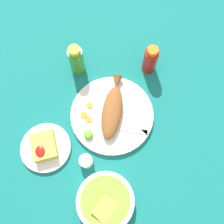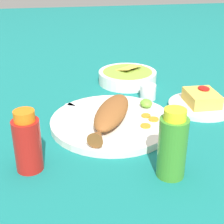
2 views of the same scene
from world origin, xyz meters
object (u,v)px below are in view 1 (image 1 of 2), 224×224
at_px(hot_sauce_bottle_red, 150,60).
at_px(hot_sauce_bottle_green, 77,60).
at_px(main_plate, 112,115).
at_px(guacamole_bowl, 105,201).
at_px(fried_fish, 112,109).
at_px(fork_far, 126,130).
at_px(salt_cup, 86,162).
at_px(fork_near, 133,119).
at_px(side_plate_fries, 46,148).

height_order(hot_sauce_bottle_red, hot_sauce_bottle_green, hot_sauce_bottle_green).
xyz_separation_m(main_plate, hot_sauce_bottle_red, (-0.16, 0.20, 0.05)).
bearing_deg(hot_sauce_bottle_red, hot_sauce_bottle_green, -103.76).
height_order(main_plate, guacamole_bowl, guacamole_bowl).
height_order(fried_fish, fork_far, fried_fish).
bearing_deg(hot_sauce_bottle_red, main_plate, -50.80).
relative_size(hot_sauce_bottle_green, guacamole_bowl, 0.76).
xyz_separation_m(salt_cup, guacamole_bowl, (0.15, 0.03, 0.00)).
relative_size(fried_fish, fork_far, 1.47).
bearing_deg(fried_fish, hot_sauce_bottle_red, 151.84).
xyz_separation_m(fried_fish, fork_far, (0.09, 0.03, -0.02)).
bearing_deg(fork_near, hot_sauce_bottle_red, 118.79).
xyz_separation_m(main_plate, side_plate_fries, (0.06, -0.27, -0.00)).
height_order(fork_near, hot_sauce_bottle_red, hot_sauce_bottle_red).
distance_m(main_plate, fried_fish, 0.03).
height_order(fork_near, salt_cup, salt_cup).
relative_size(fork_near, salt_cup, 3.48).
relative_size(salt_cup, guacamole_bowl, 0.25).
bearing_deg(fried_fish, fork_far, 42.97).
distance_m(main_plate, guacamole_bowl, 0.32).
distance_m(fork_near, hot_sauce_bottle_red, 0.25).
distance_m(hot_sauce_bottle_green, guacamole_bowl, 0.54).
distance_m(hot_sauce_bottle_green, salt_cup, 0.39).
xyz_separation_m(salt_cup, side_plate_fries, (-0.09, -0.13, -0.01)).
height_order(fork_far, guacamole_bowl, guacamole_bowl).
xyz_separation_m(main_plate, fried_fish, (-0.01, 0.00, 0.03)).
height_order(side_plate_fries, guacamole_bowl, guacamole_bowl).
relative_size(main_plate, side_plate_fries, 1.72).
bearing_deg(hot_sauce_bottle_green, hot_sauce_bottle_red, 76.24).
height_order(main_plate, hot_sauce_bottle_green, hot_sauce_bottle_green).
bearing_deg(side_plate_fries, salt_cup, 55.68).
xyz_separation_m(fork_near, side_plate_fries, (0.02, -0.34, -0.01)).
bearing_deg(main_plate, fork_far, 24.63).
xyz_separation_m(hot_sauce_bottle_green, guacamole_bowl, (0.53, -0.02, -0.05)).
xyz_separation_m(hot_sauce_bottle_green, salt_cup, (0.39, -0.06, -0.05)).
bearing_deg(guacamole_bowl, fried_fish, 160.73).
bearing_deg(fork_far, fried_fish, 131.92).
bearing_deg(hot_sauce_bottle_red, fork_far, -34.73).
distance_m(fried_fish, hot_sauce_bottle_green, 0.24).
bearing_deg(hot_sauce_bottle_red, fried_fish, -52.02).
distance_m(fork_near, hot_sauce_bottle_green, 0.32).
height_order(hot_sauce_bottle_green, side_plate_fries, hot_sauce_bottle_green).
xyz_separation_m(fork_near, salt_cup, (0.11, -0.21, 0.00)).
bearing_deg(hot_sauce_bottle_green, fork_far, 20.54).
xyz_separation_m(main_plate, fork_far, (0.08, 0.03, 0.01)).
height_order(main_plate, salt_cup, salt_cup).
height_order(hot_sauce_bottle_red, salt_cup, hot_sauce_bottle_red).
bearing_deg(fork_far, hot_sauce_bottle_green, 133.34).
height_order(fork_near, fork_far, same).
bearing_deg(side_plate_fries, hot_sauce_bottle_red, 115.54).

